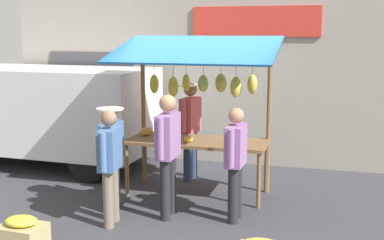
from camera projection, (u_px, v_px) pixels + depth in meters
The scene contains 10 objects.
ground_plane at pixel (197, 194), 8.15m from camera, with size 40.00×40.00×0.00m, color #38383D.
street_backdrop at pixel (225, 76), 9.95m from camera, with size 9.00×0.30×3.40m.
market_stall at pixel (199, 96), 7.94m from camera, with size 2.50×1.46×2.50m.
vendor_with_sunhat at pixel (190, 122), 8.77m from camera, with size 0.44×0.72×1.71m.
shopper_in_striped_shirt at pixel (110, 160), 6.71m from camera, with size 0.29×0.67×1.55m.
shopper_in_grey_tee at pixel (168, 146), 6.98m from camera, with size 0.23×0.73×1.72m.
shopper_with_shopping_bag at pixel (236, 157), 6.87m from camera, with size 0.23×0.68×1.56m.
shopper_with_ponytail at pixel (111, 150), 7.28m from camera, with size 0.39×0.67×1.53m.
parked_van at pixel (32, 107), 9.88m from camera, with size 4.46×2.00×1.88m.
produce_crate_near at pixel (22, 232), 6.17m from camera, with size 0.56×0.45×0.36m.
Camera 1 is at (-2.10, 7.54, 2.56)m, focal length 47.63 mm.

